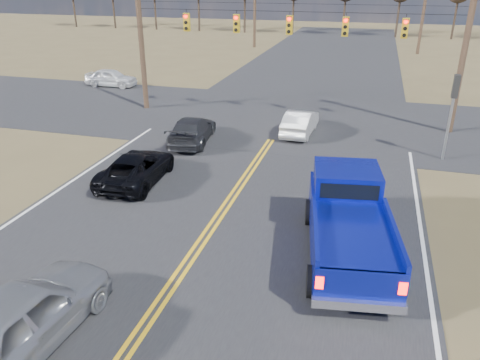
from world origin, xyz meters
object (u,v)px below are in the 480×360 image
(black_suv, at_px, (137,168))
(white_car_queue, at_px, (300,122))
(silver_suv, at_px, (22,316))
(cross_car_west, at_px, (111,78))
(dgrey_car_queue, at_px, (192,130))
(pickup_truck, at_px, (348,222))

(black_suv, relative_size, white_car_queue, 1.13)
(silver_suv, height_order, cross_car_west, silver_suv)
(silver_suv, distance_m, dgrey_car_queue, 14.43)
(dgrey_car_queue, bearing_deg, white_car_queue, -158.05)
(black_suv, bearing_deg, silver_suv, 98.78)
(silver_suv, bearing_deg, dgrey_car_queue, -80.26)
(silver_suv, height_order, white_car_queue, silver_suv)
(cross_car_west, bearing_deg, pickup_truck, -136.55)
(dgrey_car_queue, bearing_deg, pickup_truck, 126.88)
(pickup_truck, relative_size, white_car_queue, 1.62)
(silver_suv, relative_size, black_suv, 1.08)
(silver_suv, bearing_deg, white_car_queue, -97.85)
(silver_suv, xyz_separation_m, dgrey_car_queue, (-1.50, 14.36, -0.17))
(pickup_truck, height_order, dgrey_car_queue, pickup_truck)
(white_car_queue, height_order, dgrey_car_queue, white_car_queue)
(pickup_truck, distance_m, white_car_queue, 11.75)
(silver_suv, distance_m, cross_car_west, 27.49)
(white_car_queue, bearing_deg, cross_car_west, -23.14)
(black_suv, bearing_deg, dgrey_car_queue, -97.09)
(pickup_truck, relative_size, silver_suv, 1.33)
(pickup_truck, bearing_deg, dgrey_car_queue, 125.52)
(silver_suv, height_order, dgrey_car_queue, silver_suv)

